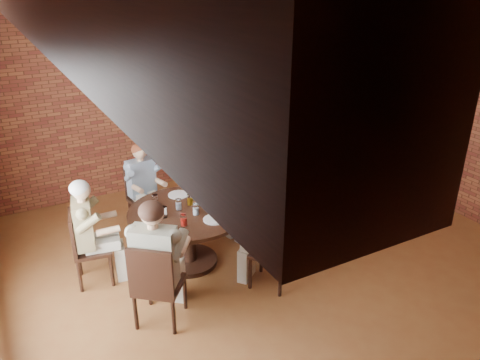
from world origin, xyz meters
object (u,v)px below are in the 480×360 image
diner_d (158,263)px  smartphone (230,209)px  diner_c (90,233)px  chair_e (278,248)px  diner_b (144,188)px  chair_d (156,283)px  chair_b (142,195)px  diner_e (271,235)px  diner_a (251,190)px  dining_table (187,226)px  chair_c (85,245)px  chair_a (255,198)px

diner_d → smartphone: diner_d is taller
smartphone → diner_c: bearing=-171.0°
chair_e → smartphone: 0.78m
diner_b → diner_d: diner_d is taller
chair_d → chair_e: 1.45m
chair_b → diner_c: diner_c is taller
chair_b → diner_c: (-0.93, -1.01, 0.16)m
diner_e → diner_a: bearing=-147.1°
dining_table → diner_a: (1.08, 0.30, 0.12)m
dining_table → chair_e: bearing=-52.1°
diner_e → smartphone: diner_e is taller
diner_d → chair_e: diner_d is taller
chair_c → chair_e: chair_e is taller
diner_c → diner_e: size_ratio=0.98×
diner_b → diner_c: size_ratio=0.97×
diner_e → diner_d: bearing=-39.4°
diner_c → diner_e: diner_e is taller
chair_a → dining_table: bearing=-90.0°
chair_c → diner_e: diner_e is taller
diner_a → chair_d: diner_a is taller
chair_c → chair_d: size_ratio=0.94×
chair_a → diner_c: bearing=-102.4°
diner_a → smartphone: 0.80m
chair_a → diner_c: (-2.27, -0.12, 0.15)m
diner_a → diner_e: (-0.40, -1.16, 0.01)m
diner_d → chair_b: bearing=-64.3°
diner_e → dining_table: bearing=-90.0°
chair_b → chair_e: bearing=-75.7°
chair_a → chair_e: bearing=-34.5°
diner_b → chair_b: bearing=90.0°
chair_b → diner_d: diner_d is taller
diner_c → smartphone: (1.60, -0.42, 0.10)m
chair_d → smartphone: 1.41m
dining_table → chair_d: size_ratio=1.45×
chair_c → diner_d: diner_d is taller
chair_d → smartphone: chair_d is taller
chair_b → diner_b: diner_b is taller
chair_c → chair_d: 1.21m
chair_d → diner_b: bearing=-66.3°
chair_e → smartphone: chair_e is taller
diner_a → diner_e: size_ratio=0.98×
diner_b → diner_d: 2.02m
chair_d → diner_d: diner_d is taller
chair_a → chair_c: (-2.35, -0.11, 0.00)m
chair_a → diner_e: 1.29m
diner_a → diner_d: bearing=-72.7°
diner_a → diner_b: diner_a is taller
diner_a → smartphone: diner_a is taller
chair_a → diner_b: (-1.33, 0.81, 0.13)m
chair_e → diner_a: bearing=-143.9°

